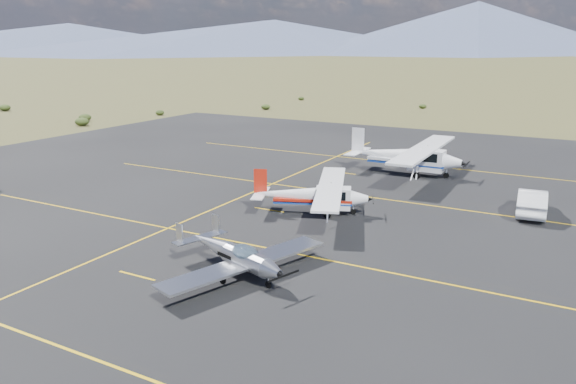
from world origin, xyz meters
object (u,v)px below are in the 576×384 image
Objects in this scene: aircraft_low_wing at (237,255)px; aircraft_cessna at (313,194)px; aircraft_plain at (407,155)px; sedan at (532,202)px.

aircraft_cessna is (-1.06, 9.43, 0.27)m from aircraft_low_wing.
aircraft_cessna is at bearing -98.95° from aircraft_plain.
aircraft_cessna is 2.18× the size of sedan.
aircraft_plain is at bearing -39.50° from sedan.
aircraft_plain is at bearing 60.56° from aircraft_cessna.
aircraft_low_wing is at bearing 51.42° from sedan.
sedan is at bearing 75.01° from aircraft_low_wing.
aircraft_low_wing is 0.83× the size of aircraft_cessna.
aircraft_cessna is at bearing 114.68° from aircraft_low_wing.
aircraft_plain is (1.72, 12.24, 0.30)m from aircraft_cessna.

